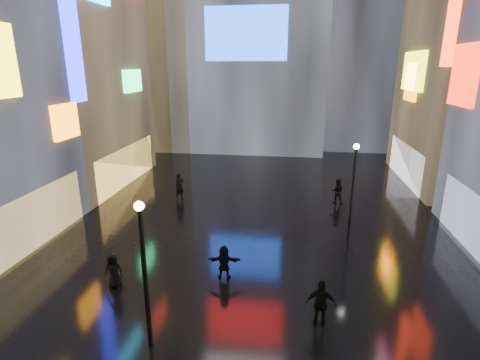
# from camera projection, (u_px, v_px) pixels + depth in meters

# --- Properties ---
(ground) EXTENTS (140.00, 140.00, 0.00)m
(ground) POSITION_uv_depth(u_px,v_px,m) (258.00, 220.00, 22.94)
(ground) COLOR black
(ground) RESTS_ON ground
(building_left_far) EXTENTS (10.28, 12.00, 22.00)m
(building_left_far) POSITION_uv_depth(u_px,v_px,m) (53.00, 39.00, 27.56)
(building_left_far) COLOR black
(building_left_far) RESTS_ON ground
(tower_flank_left) EXTENTS (10.00, 10.00, 26.00)m
(tower_flank_left) POSITION_uv_depth(u_px,v_px,m) (154.00, 29.00, 41.84)
(tower_flank_left) COLOR black
(tower_flank_left) RESTS_ON ground
(lamp_near) EXTENTS (0.30, 0.30, 5.20)m
(lamp_near) POSITION_uv_depth(u_px,v_px,m) (144.00, 268.00, 11.80)
(lamp_near) COLOR black
(lamp_near) RESTS_ON ground
(lamp_far) EXTENTS (0.30, 0.30, 5.20)m
(lamp_far) POSITION_uv_depth(u_px,v_px,m) (353.00, 185.00, 20.02)
(lamp_far) COLOR black
(lamp_far) RESTS_ON ground
(pedestrian_3) EXTENTS (1.10, 0.50, 1.84)m
(pedestrian_3) POSITION_uv_depth(u_px,v_px,m) (321.00, 304.00, 13.37)
(pedestrian_3) COLOR black
(pedestrian_3) RESTS_ON ground
(pedestrian_4) EXTENTS (0.81, 0.57, 1.57)m
(pedestrian_4) POSITION_uv_depth(u_px,v_px,m) (114.00, 270.00, 15.80)
(pedestrian_4) COLOR black
(pedestrian_4) RESTS_ON ground
(pedestrian_5) EXTENTS (1.48, 0.59, 1.56)m
(pedestrian_5) POSITION_uv_depth(u_px,v_px,m) (224.00, 262.00, 16.47)
(pedestrian_5) COLOR black
(pedestrian_5) RESTS_ON ground
(pedestrian_6) EXTENTS (0.81, 0.83, 1.92)m
(pedestrian_6) POSITION_uv_depth(u_px,v_px,m) (179.00, 187.00, 26.17)
(pedestrian_6) COLOR black
(pedestrian_6) RESTS_ON ground
(pedestrian_7) EXTENTS (0.89, 0.72, 1.73)m
(pedestrian_7) POSITION_uv_depth(u_px,v_px,m) (337.00, 191.00, 25.52)
(pedestrian_7) COLOR black
(pedestrian_7) RESTS_ON ground
(umbrella_2) EXTENTS (1.10, 1.12, 0.89)m
(umbrella_2) POSITION_uv_depth(u_px,v_px,m) (111.00, 244.00, 15.44)
(umbrella_2) COLOR black
(umbrella_2) RESTS_ON pedestrian_4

